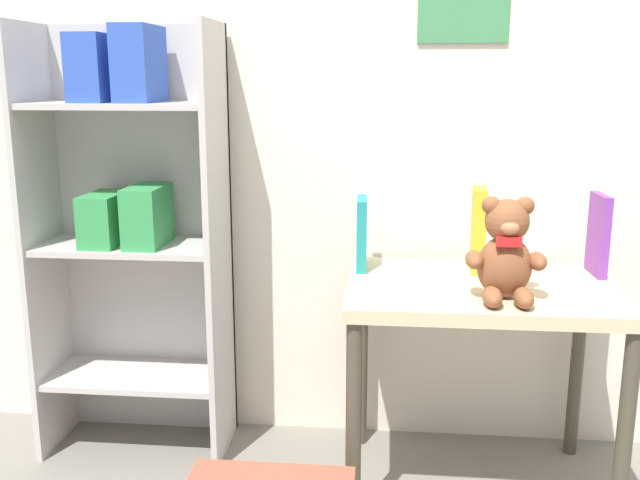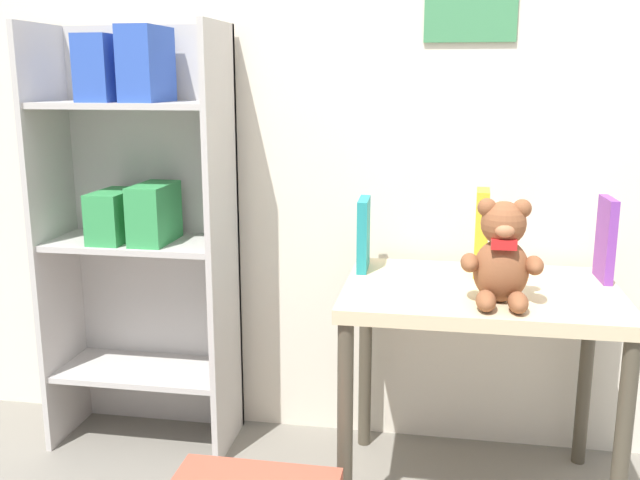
% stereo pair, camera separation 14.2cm
% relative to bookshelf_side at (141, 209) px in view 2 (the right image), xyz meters
% --- Properties ---
extents(wall_back, '(4.80, 0.07, 2.50)m').
position_rel_bookshelf_side_xyz_m(wall_back, '(0.86, 0.16, 0.50)').
color(wall_back, silver).
rests_on(wall_back, ground_plane).
extents(bookshelf_side, '(0.56, 0.28, 1.30)m').
position_rel_bookshelf_side_xyz_m(bookshelf_side, '(0.00, 0.00, 0.00)').
color(bookshelf_side, '#BCB7B2').
rests_on(bookshelf_side, ground_plane).
extents(display_table, '(0.72, 0.52, 0.61)m').
position_rel_bookshelf_side_xyz_m(display_table, '(1.03, -0.18, -0.23)').
color(display_table, beige).
rests_on(display_table, ground_plane).
extents(teddy_bear, '(0.20, 0.18, 0.26)m').
position_rel_bookshelf_side_xyz_m(teddy_bear, '(1.06, -0.31, -0.03)').
color(teddy_bear, brown).
rests_on(teddy_bear, display_table).
extents(book_standing_teal, '(0.03, 0.14, 0.21)m').
position_rel_bookshelf_side_xyz_m(book_standing_teal, '(0.70, -0.05, -0.04)').
color(book_standing_teal, teal).
rests_on(book_standing_teal, display_table).
extents(book_standing_yellow, '(0.04, 0.11, 0.24)m').
position_rel_bookshelf_side_xyz_m(book_standing_yellow, '(1.03, -0.05, -0.02)').
color(book_standing_yellow, gold).
rests_on(book_standing_yellow, display_table).
extents(book_standing_purple, '(0.03, 0.13, 0.23)m').
position_rel_bookshelf_side_xyz_m(book_standing_purple, '(1.36, -0.05, -0.03)').
color(book_standing_purple, purple).
rests_on(book_standing_purple, display_table).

